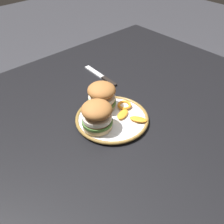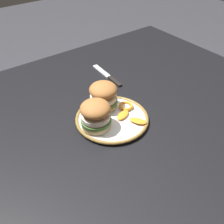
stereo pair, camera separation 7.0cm
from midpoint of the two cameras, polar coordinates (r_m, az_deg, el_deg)
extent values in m
plane|color=#333338|center=(1.57, 0.69, -21.22)|extent=(8.00, 8.00, 0.00)
cube|color=black|center=(1.01, 1.01, -0.36)|extent=(1.49, 1.09, 0.03)
cube|color=black|center=(1.89, 8.30, 6.36)|extent=(0.06, 0.06, 0.71)
cylinder|color=white|center=(0.95, 2.10, -1.66)|extent=(0.25, 0.25, 0.01)
torus|color=olive|center=(0.94, 2.11, -1.38)|extent=(0.27, 0.27, 0.01)
cylinder|color=white|center=(0.94, 2.11, -1.34)|extent=(0.19, 0.19, 0.00)
cylinder|color=beige|center=(0.90, -1.30, -2.56)|extent=(0.10, 0.10, 0.02)
cylinder|color=#477033|center=(0.89, -1.31, -1.89)|extent=(0.11, 0.11, 0.01)
cylinder|color=#BC3828|center=(0.89, -1.32, -1.50)|extent=(0.09, 0.09, 0.01)
cylinder|color=silver|center=(0.88, -1.33, -1.00)|extent=(0.10, 0.10, 0.01)
ellipsoid|color=#A36633|center=(0.86, -1.36, 0.69)|extent=(0.15, 0.15, 0.05)
cylinder|color=beige|center=(0.98, 0.16, 1.71)|extent=(0.10, 0.10, 0.02)
cylinder|color=#477033|center=(0.98, 0.17, 2.36)|extent=(0.11, 0.11, 0.01)
cylinder|color=#BC3828|center=(0.97, 0.17, 2.74)|extent=(0.09, 0.09, 0.01)
cylinder|color=silver|center=(0.97, 0.17, 3.22)|extent=(0.10, 0.10, 0.01)
ellipsoid|color=#A36633|center=(0.95, 0.17, 4.84)|extent=(0.15, 0.15, 0.05)
torus|color=orange|center=(0.99, 5.12, 1.29)|extent=(0.07, 0.07, 0.01)
cylinder|color=#F4E5C6|center=(0.99, 5.11, 1.12)|extent=(0.03, 0.03, 0.00)
ellipsoid|color=orange|center=(0.93, 7.84, -1.99)|extent=(0.06, 0.07, 0.01)
ellipsoid|color=orange|center=(0.95, 4.52, -0.68)|extent=(0.07, 0.05, 0.01)
cube|color=silver|center=(1.24, -0.64, 8.91)|extent=(0.03, 0.13, 0.01)
cube|color=black|center=(1.16, 2.33, 6.63)|extent=(0.02, 0.09, 0.01)
camera|label=1|loc=(0.03, -87.85, 1.74)|focal=41.67mm
camera|label=2|loc=(0.03, 92.15, -1.74)|focal=41.67mm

